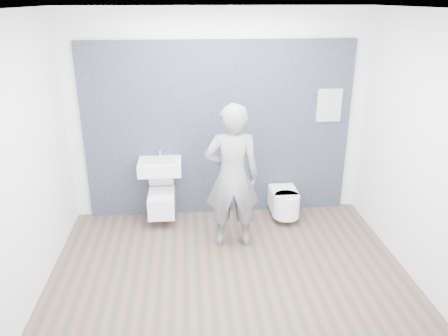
{
  "coord_description": "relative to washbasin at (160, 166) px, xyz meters",
  "views": [
    {
      "loc": [
        -0.42,
        -4.21,
        2.89
      ],
      "look_at": [
        0.0,
        0.6,
        1.0
      ],
      "focal_mm": 35.0,
      "sensor_mm": 36.0,
      "label": 1
    }
  ],
  "objects": [
    {
      "name": "visitor",
      "position": [
        0.89,
        -0.67,
        0.09
      ],
      "size": [
        0.67,
        0.45,
        1.8
      ],
      "primitive_type": "imported",
      "rotation": [
        0.0,
        0.0,
        3.12
      ],
      "color": "gray",
      "rests_on": "ground"
    },
    {
      "name": "ground",
      "position": [
        0.8,
        -1.23,
        -0.8
      ],
      "size": [
        4.0,
        4.0,
        0.0
      ],
      "primitive_type": "plane",
      "color": "brown",
      "rests_on": "ground"
    },
    {
      "name": "info_placard",
      "position": [
        2.29,
        0.2,
        -0.8
      ],
      "size": [
        0.33,
        0.03,
        0.45
      ],
      "primitive_type": "cube",
      "color": "white",
      "rests_on": "ground"
    },
    {
      "name": "toilet_rounded",
      "position": [
        1.68,
        -0.1,
        -0.55
      ],
      "size": [
        0.36,
        0.61,
        0.33
      ],
      "color": "white",
      "rests_on": "ground"
    },
    {
      "name": "toilet_square",
      "position": [
        0.0,
        -0.04,
        -0.49
      ],
      "size": [
        0.35,
        0.51,
        0.62
      ],
      "color": "white",
      "rests_on": "ground"
    },
    {
      "name": "room_shell",
      "position": [
        0.8,
        -1.23,
        0.93
      ],
      "size": [
        4.0,
        4.0,
        4.0
      ],
      "color": "white",
      "rests_on": "ground"
    },
    {
      "name": "tile_wall",
      "position": [
        0.8,
        0.24,
        -0.8
      ],
      "size": [
        3.6,
        0.06,
        2.4
      ],
      "primitive_type": "cube",
      "color": "black",
      "rests_on": "ground"
    },
    {
      "name": "washbasin",
      "position": [
        0.0,
        0.0,
        0.0
      ],
      "size": [
        0.56,
        0.42,
        0.42
      ],
      "color": "white",
      "rests_on": "ground"
    }
  ]
}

